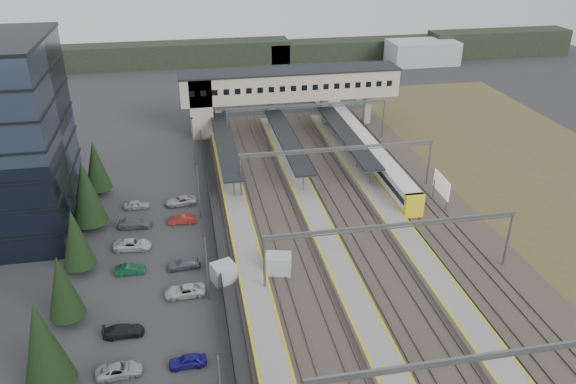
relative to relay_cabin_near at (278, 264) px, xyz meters
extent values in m
plane|color=#2B2B2D|center=(-0.05, 4.61, -1.21)|extent=(220.00, 220.00, 0.00)
cylinder|color=black|center=(-22.05, -13.39, -0.61)|extent=(0.44, 0.44, 1.20)
cone|color=black|center=(-22.05, -13.39, 3.89)|extent=(4.26, 4.26, 8.20)
cylinder|color=black|center=(-22.05, -4.39, -0.61)|extent=(0.44, 0.44, 1.20)
cone|color=black|center=(-22.05, -4.39, 3.19)|extent=(3.54, 3.54, 6.80)
cylinder|color=black|center=(-22.05, 4.61, -0.61)|extent=(0.44, 0.44, 1.20)
cone|color=black|center=(-22.05, 4.61, 3.29)|extent=(3.64, 3.64, 7.00)
cylinder|color=black|center=(-22.05, 14.61, -0.61)|extent=(0.44, 0.44, 1.20)
cone|color=black|center=(-22.05, 14.61, 4.04)|extent=(4.42, 4.42, 8.50)
cylinder|color=black|center=(-22.05, 24.61, -0.61)|extent=(0.44, 0.44, 1.20)
cone|color=black|center=(-22.05, 24.61, 3.39)|extent=(3.74, 3.74, 7.20)
imported|color=#A09FA3|center=(-16.55, -12.79, -0.65)|extent=(4.17, 2.14, 1.13)
imported|color=black|center=(-16.55, -7.49, -0.64)|extent=(3.96, 1.66, 1.14)
imported|color=#10452B|center=(-16.55, 3.11, -0.65)|extent=(3.41, 1.23, 1.12)
imported|color=silver|center=(-16.55, 8.41, -0.58)|extent=(4.73, 2.53, 1.26)
imported|color=#565A5E|center=(-16.55, 13.71, -0.57)|extent=(4.54, 2.06, 1.29)
imported|color=#A3A3A8|center=(-16.55, 19.01, -0.61)|extent=(3.54, 1.50, 1.19)
imported|color=navy|center=(-10.55, -12.79, -0.63)|extent=(3.43, 1.40, 1.16)
imported|color=silver|center=(-10.55, -2.19, -0.61)|extent=(4.35, 2.01, 1.21)
imported|color=#56585E|center=(-10.55, 3.11, -0.65)|extent=(3.95, 1.76, 1.13)
imported|color=maroon|center=(-10.55, 13.71, -0.61)|extent=(3.70, 1.53, 1.19)
imported|color=#A3A2A6|center=(-10.55, 19.01, -0.62)|extent=(4.45, 2.40, 1.19)
cube|color=black|center=(-8.05, -20.39, 6.79)|extent=(0.50, 0.25, 0.15)
cylinder|color=slate|center=(-8.05, -3.39, 2.79)|extent=(0.16, 0.16, 8.00)
cube|color=black|center=(-8.05, -3.39, 6.79)|extent=(0.50, 0.25, 0.15)
cylinder|color=slate|center=(-8.05, 14.61, 2.79)|extent=(0.16, 0.16, 8.00)
cube|color=black|center=(-8.05, 14.61, 6.79)|extent=(0.50, 0.25, 0.15)
cylinder|color=slate|center=(-8.05, 32.61, 2.79)|extent=(0.16, 0.16, 8.00)
cube|color=black|center=(-8.05, 32.61, 6.79)|extent=(0.50, 0.25, 0.15)
cube|color=#26282B|center=(-6.55, 9.61, -0.21)|extent=(0.08, 90.00, 2.00)
cube|color=#ABAEB0|center=(0.00, 0.00, 0.00)|extent=(3.33, 2.77, 2.42)
cube|color=#ABAEB0|center=(-6.22, -0.33, -0.09)|extent=(3.01, 2.76, 2.25)
cube|color=#362F28|center=(11.95, 9.61, -1.11)|extent=(34.00, 90.00, 0.20)
cube|color=#59544C|center=(-0.77, 9.61, -0.93)|extent=(0.08, 90.00, 0.14)
cube|color=#59544C|center=(0.67, 9.61, -0.93)|extent=(0.08, 90.00, 0.14)
cube|color=#59544C|center=(3.23, 9.61, -0.93)|extent=(0.08, 90.00, 0.14)
cube|color=#59544C|center=(4.67, 9.61, -0.93)|extent=(0.08, 90.00, 0.14)
cube|color=#59544C|center=(9.23, 9.61, -0.93)|extent=(0.08, 90.00, 0.14)
cube|color=#59544C|center=(10.67, 9.61, -0.93)|extent=(0.08, 90.00, 0.14)
cube|color=#59544C|center=(13.23, 9.61, -0.93)|extent=(0.08, 90.00, 0.14)
cube|color=#59544C|center=(14.67, 9.61, -0.93)|extent=(0.08, 90.00, 0.14)
cube|color=#59544C|center=(19.23, 9.61, -0.93)|extent=(0.08, 90.00, 0.14)
cube|color=#59544C|center=(20.67, 9.61, -0.93)|extent=(0.08, 90.00, 0.14)
cube|color=#59544C|center=(23.23, 9.61, -0.93)|extent=(0.08, 90.00, 0.14)
cube|color=#59544C|center=(24.67, 9.61, -0.93)|extent=(0.08, 90.00, 0.14)
cube|color=gray|center=(-3.05, 9.61, -0.76)|extent=(3.20, 82.00, 0.90)
cube|color=gold|center=(-4.50, 9.61, -0.30)|extent=(0.25, 82.00, 0.02)
cube|color=gold|center=(-1.60, 9.61, -0.30)|extent=(0.25, 82.00, 0.02)
cube|color=gray|center=(6.95, 9.61, -0.76)|extent=(3.20, 82.00, 0.90)
cube|color=gold|center=(5.50, 9.61, -0.30)|extent=(0.25, 82.00, 0.02)
cube|color=gold|center=(8.40, 9.61, -0.30)|extent=(0.25, 82.00, 0.02)
cube|color=gray|center=(16.95, 9.61, -0.76)|extent=(3.20, 82.00, 0.90)
cube|color=gold|center=(15.50, 9.61, -0.30)|extent=(0.25, 82.00, 0.02)
cube|color=gold|center=(18.40, 9.61, -0.30)|extent=(0.25, 82.00, 0.02)
cube|color=black|center=(-3.05, 31.61, 2.79)|extent=(3.00, 30.00, 0.25)
cube|color=slate|center=(-3.05, 31.61, 2.64)|extent=(3.10, 30.00, 0.12)
cylinder|color=slate|center=(-3.05, 18.61, 1.19)|extent=(0.20, 0.20, 3.10)
cylinder|color=slate|center=(-3.05, 25.11, 1.19)|extent=(0.20, 0.20, 3.10)
cylinder|color=slate|center=(-3.05, 31.61, 1.19)|extent=(0.20, 0.20, 3.10)
cylinder|color=slate|center=(-3.05, 38.11, 1.19)|extent=(0.20, 0.20, 3.10)
cylinder|color=slate|center=(-3.05, 44.61, 1.19)|extent=(0.20, 0.20, 3.10)
cube|color=black|center=(6.95, 31.61, 2.79)|extent=(3.00, 30.00, 0.25)
cube|color=slate|center=(6.95, 31.61, 2.64)|extent=(3.10, 30.00, 0.12)
cylinder|color=slate|center=(6.95, 18.61, 1.19)|extent=(0.20, 0.20, 3.10)
cylinder|color=slate|center=(6.95, 25.11, 1.19)|extent=(0.20, 0.20, 3.10)
cylinder|color=slate|center=(6.95, 31.61, 1.19)|extent=(0.20, 0.20, 3.10)
cylinder|color=slate|center=(6.95, 38.11, 1.19)|extent=(0.20, 0.20, 3.10)
cylinder|color=slate|center=(6.95, 44.61, 1.19)|extent=(0.20, 0.20, 3.10)
cube|color=black|center=(16.95, 31.61, 2.79)|extent=(3.00, 30.00, 0.25)
cube|color=slate|center=(16.95, 31.61, 2.64)|extent=(3.10, 30.00, 0.12)
cylinder|color=slate|center=(16.95, 18.61, 1.19)|extent=(0.20, 0.20, 3.10)
cylinder|color=slate|center=(16.95, 25.11, 1.19)|extent=(0.20, 0.20, 3.10)
cylinder|color=slate|center=(16.95, 31.61, 1.19)|extent=(0.20, 0.20, 3.10)
cylinder|color=slate|center=(16.95, 38.11, 1.19)|extent=(0.20, 0.20, 3.10)
cylinder|color=slate|center=(16.95, 44.61, 1.19)|extent=(0.20, 0.20, 3.10)
cube|color=tan|center=(10.45, 46.61, 7.29)|extent=(40.00, 6.00, 5.00)
cube|color=black|center=(10.45, 46.61, 9.84)|extent=(40.40, 6.40, 0.30)
cube|color=tan|center=(-6.05, 46.61, 4.29)|extent=(4.00, 6.00, 11.00)
cube|color=black|center=(-7.55, 43.59, 7.39)|extent=(1.00, 0.06, 1.00)
cube|color=black|center=(-5.55, 43.59, 7.39)|extent=(1.00, 0.06, 1.00)
cube|color=black|center=(-3.55, 43.59, 7.39)|extent=(1.00, 0.06, 1.00)
cube|color=black|center=(-1.55, 43.59, 7.39)|extent=(1.00, 0.06, 1.00)
cube|color=black|center=(0.45, 43.59, 7.39)|extent=(1.00, 0.06, 1.00)
cube|color=black|center=(2.45, 43.59, 7.39)|extent=(1.00, 0.06, 1.00)
cube|color=black|center=(4.45, 43.59, 7.39)|extent=(1.00, 0.06, 1.00)
cube|color=black|center=(6.45, 43.59, 7.39)|extent=(1.00, 0.06, 1.00)
cube|color=black|center=(8.45, 43.59, 7.39)|extent=(1.00, 0.06, 1.00)
cube|color=black|center=(10.45, 43.59, 7.39)|extent=(1.00, 0.06, 1.00)
cube|color=black|center=(12.45, 43.59, 7.39)|extent=(1.00, 0.06, 1.00)
cube|color=black|center=(14.45, 43.59, 7.39)|extent=(1.00, 0.06, 1.00)
cube|color=black|center=(16.45, 43.59, 7.39)|extent=(1.00, 0.06, 1.00)
cube|color=black|center=(18.45, 43.59, 7.39)|extent=(1.00, 0.06, 1.00)
cube|color=black|center=(20.45, 43.59, 7.39)|extent=(1.00, 0.06, 1.00)
cube|color=black|center=(22.45, 43.59, 7.39)|extent=(1.00, 0.06, 1.00)
cube|color=black|center=(24.45, 43.59, 7.39)|extent=(1.00, 0.06, 1.00)
cube|color=black|center=(26.45, 43.59, 7.39)|extent=(1.00, 0.06, 1.00)
cube|color=black|center=(28.45, 43.59, 7.39)|extent=(1.00, 0.06, 1.00)
cube|color=gray|center=(-4.55, 46.61, 1.79)|extent=(1.20, 1.60, 6.00)
cube|color=gray|center=(-3.05, 46.61, 1.79)|extent=(1.20, 1.60, 6.00)
cube|color=gray|center=(6.95, 46.61, 1.79)|extent=(1.20, 1.60, 6.00)
cube|color=gray|center=(16.95, 46.61, 1.79)|extent=(1.20, 1.60, 6.00)
cube|color=gray|center=(25.45, 46.61, 1.79)|extent=(1.20, 1.60, 6.00)
cube|color=slate|center=(11.95, -23.39, 5.79)|extent=(28.40, 0.25, 0.35)
cube|color=slate|center=(11.95, -23.39, 5.39)|extent=(28.40, 0.12, 0.12)
cylinder|color=slate|center=(-2.05, -3.39, 2.29)|extent=(0.28, 0.28, 7.00)
cylinder|color=slate|center=(25.95, -3.39, 2.29)|extent=(0.28, 0.28, 7.00)
cube|color=slate|center=(11.95, -3.39, 5.79)|extent=(28.40, 0.25, 0.35)
cube|color=slate|center=(11.95, -3.39, 5.39)|extent=(28.40, 0.12, 0.12)
cylinder|color=slate|center=(-2.05, 18.61, 2.29)|extent=(0.28, 0.28, 7.00)
cylinder|color=slate|center=(25.95, 18.61, 2.29)|extent=(0.28, 0.28, 7.00)
cube|color=slate|center=(11.95, 18.61, 5.79)|extent=(28.40, 0.25, 0.35)
cube|color=slate|center=(11.95, 18.61, 5.39)|extent=(28.40, 0.12, 0.12)
cylinder|color=slate|center=(-2.05, 38.61, 2.29)|extent=(0.28, 0.28, 7.00)
cylinder|color=slate|center=(25.95, 38.61, 2.29)|extent=(0.28, 0.28, 7.00)
cube|color=slate|center=(11.95, 38.61, 5.79)|extent=(28.40, 0.25, 0.35)
cube|color=slate|center=(11.95, 38.61, 5.39)|extent=(28.40, 0.12, 0.12)
cube|color=silver|center=(19.95, 18.01, 0.71)|extent=(2.57, 17.73, 3.30)
cube|color=black|center=(19.95, 18.01, 1.08)|extent=(2.62, 17.13, 0.82)
cube|color=slate|center=(19.95, 18.01, -0.71)|extent=(2.20, 16.33, 0.46)
cube|color=silver|center=(19.95, 36.35, 0.71)|extent=(2.57, 17.73, 3.30)
cube|color=black|center=(19.95, 36.35, 1.08)|extent=(2.62, 17.13, 0.82)
cube|color=slate|center=(19.95, 36.35, -0.71)|extent=(2.20, 16.33, 0.46)
cube|color=silver|center=(19.95, 54.68, 0.71)|extent=(2.57, 17.73, 3.30)
cube|color=black|center=(19.95, 54.68, 1.08)|extent=(2.62, 17.13, 0.82)
cube|color=slate|center=(19.95, 54.68, -0.71)|extent=(2.20, 16.33, 0.46)
cube|color=yellow|center=(19.95, 9.25, 0.71)|extent=(2.58, 0.90, 3.30)
cylinder|color=slate|center=(25.15, 10.16, 0.20)|extent=(0.20, 0.20, 2.82)
cylinder|color=slate|center=(25.15, 14.45, 0.20)|extent=(0.20, 0.20, 2.82)
cube|color=white|center=(25.15, 12.30, 1.83)|extent=(0.40, 5.28, 2.64)
cube|color=black|center=(-10.05, 99.61, 1.79)|extent=(60.00, 8.00, 6.00)
cube|color=black|center=(39.95, 99.61, 1.29)|extent=(50.00, 8.00, 5.00)
cube|color=black|center=(79.95, 94.61, 2.29)|extent=(40.00, 8.00, 7.00)
cube|color=#ABAEB0|center=(54.95, 89.61, 1.79)|extent=(18.00, 10.00, 6.00)
camera|label=1|loc=(-8.85, -52.25, 35.79)|focal=35.00mm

